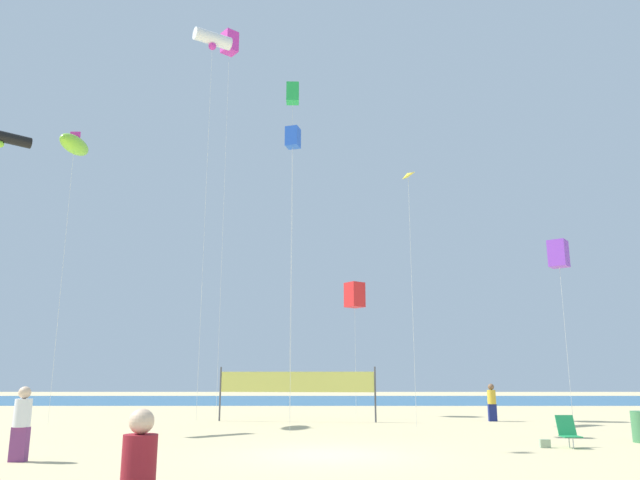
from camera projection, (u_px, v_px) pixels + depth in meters
ground_plane at (329, 455)px, 15.67m from camera, size 120.00×120.00×0.00m
ocean_band at (324, 400)px, 50.32m from camera, size 120.00×20.00×0.01m
beachgoer_mustard_shirt at (494, 401)px, 27.20m from camera, size 0.38×0.38×1.65m
beachgoer_white_shirt at (25, 421)px, 14.65m from camera, size 0.40×0.40×1.76m
folding_beach_chair at (571, 431)px, 17.29m from camera, size 0.52×0.65×0.89m
volleyball_net at (299, 384)px, 27.22m from camera, size 7.10×0.87×2.40m
beach_handbag at (548, 444)px, 17.19m from camera, size 0.29×0.15×0.23m
kite_yellow_diamond at (410, 180)px, 26.17m from camera, size 0.56×0.56×10.75m
kite_red_box at (357, 295)px, 32.28m from camera, size 1.16×1.16×6.89m
kite_green_box at (295, 94)px, 32.88m from camera, size 0.70×0.70×17.60m
kite_white_tube at (215, 40)px, 31.59m from camera, size 2.03×1.65×19.61m
kite_violet_box at (561, 254)px, 26.03m from camera, size 1.02×1.02×7.74m
kite_lime_inflatable at (77, 145)px, 28.37m from camera, size 0.98×2.49×13.26m
kite_blue_box at (295, 139)px, 24.07m from camera, size 0.63×0.63×11.72m
kite_magenta_box at (232, 43)px, 34.42m from camera, size 1.09×1.09×21.21m
kite_black_tube at (4, 138)px, 25.03m from camera, size 2.05×1.87×11.94m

